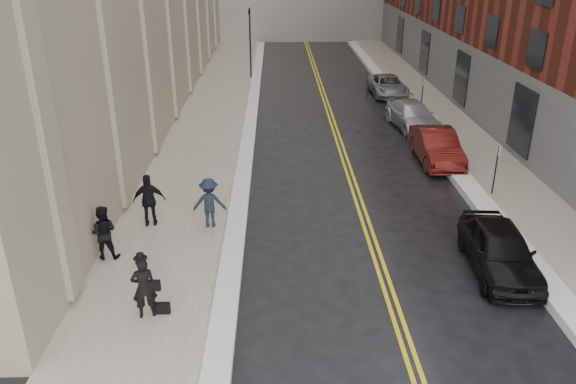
{
  "coord_description": "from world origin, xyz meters",
  "views": [
    {
      "loc": [
        -0.76,
        -12.43,
        9.26
      ],
      "look_at": [
        -0.37,
        5.02,
        1.6
      ],
      "focal_mm": 35.0,
      "sensor_mm": 36.0,
      "label": 1
    }
  ],
  "objects_px": {
    "car_silver_near": "(412,116)",
    "pedestrian_a": "(103,232)",
    "car_silver_far": "(388,85)",
    "pedestrian_main": "(144,288)",
    "car_black": "(500,249)",
    "car_maroon": "(437,147)",
    "pedestrian_c": "(149,200)",
    "pedestrian_b": "(209,203)"
  },
  "relations": [
    {
      "from": "car_black",
      "to": "pedestrian_b",
      "type": "relative_size",
      "value": 2.44
    },
    {
      "from": "car_black",
      "to": "pedestrian_c",
      "type": "distance_m",
      "value": 11.7
    },
    {
      "from": "car_silver_near",
      "to": "pedestrian_a",
      "type": "height_order",
      "value": "pedestrian_a"
    },
    {
      "from": "pedestrian_main",
      "to": "pedestrian_a",
      "type": "height_order",
      "value": "pedestrian_a"
    },
    {
      "from": "pedestrian_main",
      "to": "pedestrian_b",
      "type": "distance_m",
      "value": 5.4
    },
    {
      "from": "pedestrian_b",
      "to": "car_silver_near",
      "type": "bearing_deg",
      "value": -130.79
    },
    {
      "from": "pedestrian_b",
      "to": "pedestrian_main",
      "type": "bearing_deg",
      "value": 76.28
    },
    {
      "from": "car_black",
      "to": "pedestrian_main",
      "type": "height_order",
      "value": "pedestrian_main"
    },
    {
      "from": "car_maroon",
      "to": "pedestrian_c",
      "type": "relative_size",
      "value": 2.44
    },
    {
      "from": "car_black",
      "to": "pedestrian_a",
      "type": "height_order",
      "value": "pedestrian_a"
    },
    {
      "from": "car_silver_near",
      "to": "pedestrian_a",
      "type": "xyz_separation_m",
      "value": [
        -12.97,
        -14.12,
        0.33
      ]
    },
    {
      "from": "car_silver_far",
      "to": "pedestrian_main",
      "type": "height_order",
      "value": "pedestrian_main"
    },
    {
      "from": "car_black",
      "to": "car_maroon",
      "type": "distance_m",
      "value": 9.58
    },
    {
      "from": "car_maroon",
      "to": "pedestrian_b",
      "type": "xyz_separation_m",
      "value": [
        -9.77,
        -6.59,
        0.28
      ]
    },
    {
      "from": "car_maroon",
      "to": "pedestrian_c",
      "type": "distance_m",
      "value": 13.53
    },
    {
      "from": "pedestrian_main",
      "to": "car_maroon",
      "type": "bearing_deg",
      "value": -147.94
    },
    {
      "from": "pedestrian_c",
      "to": "car_black",
      "type": "bearing_deg",
      "value": 156.35
    },
    {
      "from": "car_maroon",
      "to": "car_silver_near",
      "type": "xyz_separation_m",
      "value": [
        0.11,
        5.39,
        -0.06
      ]
    },
    {
      "from": "pedestrian_b",
      "to": "pedestrian_c",
      "type": "xyz_separation_m",
      "value": [
        -2.11,
        0.13,
        0.05
      ]
    },
    {
      "from": "car_black",
      "to": "pedestrian_main",
      "type": "distance_m",
      "value": 10.59
    },
    {
      "from": "car_silver_near",
      "to": "pedestrian_c",
      "type": "xyz_separation_m",
      "value": [
        -11.99,
        -11.85,
        0.4
      ]
    },
    {
      "from": "pedestrian_c",
      "to": "pedestrian_main",
      "type": "bearing_deg",
      "value": 91.69
    },
    {
      "from": "pedestrian_main",
      "to": "pedestrian_c",
      "type": "xyz_separation_m",
      "value": [
        -0.95,
        5.41,
        0.07
      ]
    },
    {
      "from": "car_silver_far",
      "to": "pedestrian_main",
      "type": "xyz_separation_m",
      "value": [
        -11.07,
        -24.75,
        0.38
      ]
    },
    {
      "from": "car_silver_near",
      "to": "pedestrian_a",
      "type": "relative_size",
      "value": 2.74
    },
    {
      "from": "car_black",
      "to": "car_maroon",
      "type": "xyz_separation_m",
      "value": [
        0.61,
        9.56,
        0.02
      ]
    },
    {
      "from": "car_silver_near",
      "to": "pedestrian_c",
      "type": "bearing_deg",
      "value": -143.21
    },
    {
      "from": "car_maroon",
      "to": "pedestrian_a",
      "type": "relative_size",
      "value": 2.62
    },
    {
      "from": "car_black",
      "to": "car_silver_far",
      "type": "xyz_separation_m",
      "value": [
        0.74,
        22.45,
        -0.09
      ]
    },
    {
      "from": "car_silver_near",
      "to": "pedestrian_a",
      "type": "bearing_deg",
      "value": -140.45
    },
    {
      "from": "car_maroon",
      "to": "pedestrian_main",
      "type": "bearing_deg",
      "value": -132.44
    },
    {
      "from": "car_black",
      "to": "car_silver_near",
      "type": "distance_m",
      "value": 14.97
    },
    {
      "from": "car_silver_near",
      "to": "pedestrian_b",
      "type": "bearing_deg",
      "value": -137.38
    },
    {
      "from": "car_silver_near",
      "to": "car_silver_far",
      "type": "distance_m",
      "value": 7.5
    },
    {
      "from": "pedestrian_main",
      "to": "pedestrian_b",
      "type": "xyz_separation_m",
      "value": [
        1.16,
        5.27,
        0.01
      ]
    },
    {
      "from": "car_maroon",
      "to": "pedestrian_b",
      "type": "relative_size",
      "value": 2.59
    },
    {
      "from": "pedestrian_b",
      "to": "pedestrian_c",
      "type": "distance_m",
      "value": 2.12
    },
    {
      "from": "pedestrian_a",
      "to": "pedestrian_c",
      "type": "height_order",
      "value": "pedestrian_c"
    },
    {
      "from": "car_maroon",
      "to": "pedestrian_b",
      "type": "height_order",
      "value": "pedestrian_b"
    },
    {
      "from": "car_maroon",
      "to": "car_silver_far",
      "type": "height_order",
      "value": "car_maroon"
    },
    {
      "from": "car_silver_far",
      "to": "pedestrian_b",
      "type": "relative_size",
      "value": 2.63
    },
    {
      "from": "pedestrian_b",
      "to": "pedestrian_c",
      "type": "relative_size",
      "value": 0.94
    }
  ]
}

